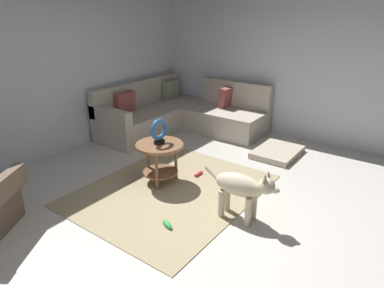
{
  "coord_description": "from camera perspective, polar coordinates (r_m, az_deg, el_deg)",
  "views": [
    {
      "loc": [
        -2.7,
        -1.7,
        2.1
      ],
      "look_at": [
        0.45,
        0.6,
        0.55
      ],
      "focal_mm": 31.72,
      "sensor_mm": 36.0,
      "label": 1
    }
  ],
  "objects": [
    {
      "name": "torus_sculpture",
      "position": [
        4.19,
        -5.58,
        2.23
      ],
      "size": [
        0.28,
        0.08,
        0.33
      ],
      "color": "black",
      "rests_on": "side_table"
    },
    {
      "name": "dog_toy_bone",
      "position": [
        3.62,
        -4.2,
        -13.32
      ],
      "size": [
        0.12,
        0.19,
        0.06
      ],
      "primitive_type": "ellipsoid",
      "rotation": [
        0.0,
        0.0,
        1.2
      ],
      "color": "green",
      "rests_on": "ground_plane"
    },
    {
      "name": "sectional_couch",
      "position": [
        6.25,
        -2.15,
        4.86
      ],
      "size": [
        2.2,
        2.25,
        0.88
      ],
      "color": "#B2A899",
      "rests_on": "ground_plane"
    },
    {
      "name": "dog_toy_rope",
      "position": [
        4.61,
        1.11,
        -5.1
      ],
      "size": [
        0.14,
        0.05,
        0.05
      ],
      "primitive_type": "cylinder",
      "rotation": [
        0.0,
        1.57,
        0.02
      ],
      "color": "red",
      "rests_on": "ground_plane"
    },
    {
      "name": "dog_bed_mat",
      "position": [
        5.41,
        14.14,
        -1.33
      ],
      "size": [
        0.8,
        0.6,
        0.09
      ],
      "primitive_type": "cube",
      "color": "#B2A38E",
      "rests_on": "ground_plane"
    },
    {
      "name": "side_table",
      "position": [
        4.3,
        -5.44,
        -1.48
      ],
      "size": [
        0.6,
        0.6,
        0.54
      ],
      "color": "brown",
      "rests_on": "ground_plane"
    },
    {
      "name": "wall_back",
      "position": [
        5.42,
        -23.99,
        11.92
      ],
      "size": [
        6.0,
        0.12,
        2.7
      ],
      "primitive_type": "cube",
      "color": "silver",
      "rests_on": "ground_plane"
    },
    {
      "name": "dog",
      "position": [
        3.58,
        8.42,
        -7.32
      ],
      "size": [
        0.25,
        0.85,
        0.63
      ],
      "rotation": [
        0.0,
        0.0,
        3.21
      ],
      "color": "beige",
      "rests_on": "ground_plane"
    },
    {
      "name": "ground_plane",
      "position": [
        3.85,
        3.35,
        -12.35
      ],
      "size": [
        6.0,
        6.0,
        0.1
      ],
      "primitive_type": "cube",
      "color": "beige"
    },
    {
      "name": "area_rug",
      "position": [
        4.27,
        -3.49,
        -7.72
      ],
      "size": [
        2.3,
        1.9,
        0.01
      ],
      "primitive_type": "cube",
      "color": "tan",
      "rests_on": "ground_plane"
    },
    {
      "name": "wall_right",
      "position": [
        5.94,
        19.74,
        13.21
      ],
      "size": [
        0.12,
        6.0,
        2.7
      ],
      "primitive_type": "cube",
      "color": "silver",
      "rests_on": "ground_plane"
    }
  ]
}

